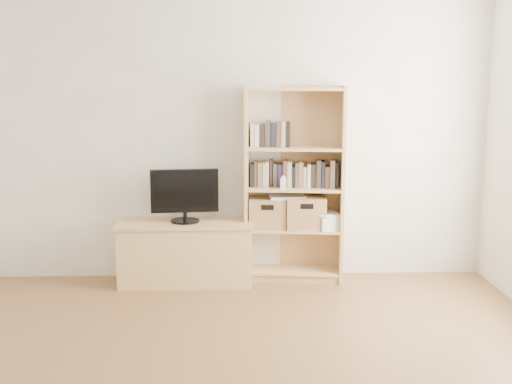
{
  "coord_description": "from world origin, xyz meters",
  "views": [
    {
      "loc": [
        -0.02,
        -3.21,
        1.83
      ],
      "look_at": [
        0.15,
        1.9,
        0.89
      ],
      "focal_mm": 45.0,
      "sensor_mm": 36.0,
      "label": 1
    }
  ],
  "objects_px": {
    "laptop": "(287,197)",
    "basket_left": "(268,212)",
    "basket_right": "(306,212)",
    "television": "(185,196)",
    "baby_monitor": "(283,183)",
    "bookshelf": "(294,185)",
    "tv_stand": "(186,254)"
  },
  "relations": [
    {
      "from": "laptop",
      "to": "basket_left",
      "type": "bearing_deg",
      "value": 166.93
    },
    {
      "from": "basket_left",
      "to": "basket_right",
      "type": "bearing_deg",
      "value": -0.58
    },
    {
      "from": "television",
      "to": "basket_left",
      "type": "bearing_deg",
      "value": 1.05
    },
    {
      "from": "television",
      "to": "laptop",
      "type": "xyz_separation_m",
      "value": [
        0.9,
        0.06,
        -0.02
      ]
    },
    {
      "from": "baby_monitor",
      "to": "laptop",
      "type": "bearing_deg",
      "value": 64.95
    },
    {
      "from": "bookshelf",
      "to": "baby_monitor",
      "type": "xyz_separation_m",
      "value": [
        -0.11,
        -0.09,
        0.03
      ]
    },
    {
      "from": "bookshelf",
      "to": "basket_right",
      "type": "distance_m",
      "value": 0.27
    },
    {
      "from": "television",
      "to": "laptop",
      "type": "distance_m",
      "value": 0.9
    },
    {
      "from": "baby_monitor",
      "to": "laptop",
      "type": "height_order",
      "value": "baby_monitor"
    },
    {
      "from": "tv_stand",
      "to": "television",
      "type": "distance_m",
      "value": 0.52
    },
    {
      "from": "tv_stand",
      "to": "basket_right",
      "type": "bearing_deg",
      "value": 2.08
    },
    {
      "from": "television",
      "to": "basket_right",
      "type": "height_order",
      "value": "television"
    },
    {
      "from": "bookshelf",
      "to": "basket_left",
      "type": "xyz_separation_m",
      "value": [
        -0.23,
        0.02,
        -0.25
      ]
    },
    {
      "from": "tv_stand",
      "to": "bookshelf",
      "type": "xyz_separation_m",
      "value": [
        0.96,
        0.06,
        0.6
      ]
    },
    {
      "from": "bookshelf",
      "to": "laptop",
      "type": "distance_m",
      "value": 0.12
    },
    {
      "from": "basket_right",
      "to": "laptop",
      "type": "distance_m",
      "value": 0.22
    },
    {
      "from": "bookshelf",
      "to": "basket_left",
      "type": "relative_size",
      "value": 5.32
    },
    {
      "from": "tv_stand",
      "to": "basket_right",
      "type": "relative_size",
      "value": 3.36
    },
    {
      "from": "bookshelf",
      "to": "baby_monitor",
      "type": "bearing_deg",
      "value": -135.0
    },
    {
      "from": "bookshelf",
      "to": "television",
      "type": "height_order",
      "value": "bookshelf"
    },
    {
      "from": "baby_monitor",
      "to": "basket_right",
      "type": "bearing_deg",
      "value": 20.79
    },
    {
      "from": "television",
      "to": "baby_monitor",
      "type": "xyz_separation_m",
      "value": [
        0.86,
        -0.02,
        0.11
      ]
    },
    {
      "from": "baby_monitor",
      "to": "basket_right",
      "type": "xyz_separation_m",
      "value": [
        0.21,
        0.07,
        -0.27
      ]
    },
    {
      "from": "basket_left",
      "to": "basket_right",
      "type": "distance_m",
      "value": 0.34
    },
    {
      "from": "bookshelf",
      "to": "basket_right",
      "type": "relative_size",
      "value": 5.04
    },
    {
      "from": "television",
      "to": "baby_monitor",
      "type": "distance_m",
      "value": 0.86
    },
    {
      "from": "basket_left",
      "to": "laptop",
      "type": "relative_size",
      "value": 1.03
    },
    {
      "from": "basket_left",
      "to": "bookshelf",
      "type": "bearing_deg",
      "value": 0.62
    },
    {
      "from": "basket_right",
      "to": "laptop",
      "type": "xyz_separation_m",
      "value": [
        -0.17,
        0.01,
        0.14
      ]
    },
    {
      "from": "tv_stand",
      "to": "bookshelf",
      "type": "height_order",
      "value": "bookshelf"
    },
    {
      "from": "baby_monitor",
      "to": "basket_left",
      "type": "bearing_deg",
      "value": 142.29
    },
    {
      "from": "television",
      "to": "laptop",
      "type": "bearing_deg",
      "value": -1.67
    }
  ]
}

